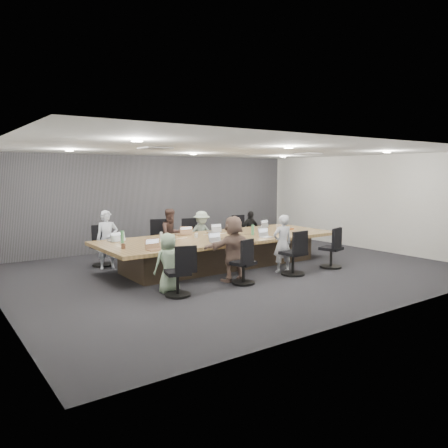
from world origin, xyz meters
TOP-DOWN VIEW (x-y plane):
  - floor at (0.00, 0.00)m, footprint 10.00×8.00m
  - ceiling at (0.00, 0.00)m, footprint 10.00×8.00m
  - wall_back at (0.00, 4.00)m, footprint 10.00×0.00m
  - wall_front at (0.00, -4.00)m, footprint 10.00×0.00m
  - wall_right at (5.00, 0.00)m, footprint 0.00×8.00m
  - curtain at (0.00, 3.92)m, footprint 9.80×0.04m
  - conference_table at (0.00, 0.50)m, footprint 6.00×2.20m
  - chair_0 at (-2.39, 2.20)m, footprint 0.60×0.60m
  - chair_1 at (-0.66, 2.20)m, footprint 0.75×0.75m
  - chair_2 at (0.28, 2.20)m, footprint 0.66×0.66m
  - chair_3 at (1.97, 2.20)m, footprint 0.57×0.57m
  - chair_4 at (-2.18, -1.20)m, footprint 0.62×0.62m
  - chair_5 at (-0.64, -1.20)m, footprint 0.62×0.62m
  - chair_6 at (0.76, -1.20)m, footprint 0.58×0.58m
  - chair_7 at (2.02, -1.20)m, footprint 0.66×0.66m
  - person_0 at (-2.39, 1.85)m, footprint 0.57×0.45m
  - laptop_0 at (-2.39, 1.30)m, footprint 0.36×0.27m
  - person_1 at (-0.66, 1.85)m, footprint 0.67×0.53m
  - laptop_1 at (-0.66, 1.30)m, footprint 0.36×0.29m
  - person_2 at (0.28, 1.85)m, footprint 0.83×0.51m
  - laptop_2 at (0.28, 1.30)m, footprint 0.31×0.22m
  - person_3 at (1.97, 1.85)m, footprint 0.69×0.31m
  - laptop_3 at (1.97, 1.30)m, footprint 0.32×0.26m
  - person_4 at (-2.18, -0.85)m, footprint 0.57×0.38m
  - laptop_4 at (-2.18, -0.30)m, footprint 0.34×0.24m
  - person_5 at (-0.64, -0.85)m, footprint 1.30×0.44m
  - laptop_5 at (-0.64, -0.30)m, footprint 0.31×0.22m
  - person_6 at (0.76, -0.85)m, footprint 0.54×0.41m
  - laptop_6 at (0.76, -0.30)m, footprint 0.31×0.23m
  - bottle_green_left at (-2.39, 0.90)m, footprint 0.09×0.09m
  - bottle_green_right at (0.75, 0.22)m, footprint 0.08×0.08m
  - bottle_clear at (-1.55, 0.69)m, footprint 0.07×0.07m
  - cup_white_far at (-0.61, 0.70)m, footprint 0.10×0.10m
  - cup_white_near at (1.39, 0.51)m, footprint 0.11×0.11m
  - mug_brown at (-2.65, 0.22)m, footprint 0.09×0.09m
  - mic_left at (-0.33, 0.36)m, footprint 0.15×0.11m
  - mic_right at (0.43, 0.53)m, footprint 0.17×0.13m
  - stapler at (-0.05, -0.03)m, footprint 0.17×0.08m
  - canvas_bag at (2.11, 0.69)m, footprint 0.27×0.22m
  - snack_packet at (2.27, 0.47)m, footprint 0.20×0.18m

SIDE VIEW (x-z plane):
  - floor at x=0.00m, z-range 0.00..0.00m
  - chair_5 at x=-0.64m, z-range 0.00..0.73m
  - chair_4 at x=-2.18m, z-range 0.00..0.75m
  - chair_7 at x=2.02m, z-range 0.00..0.79m
  - chair_0 at x=-2.39m, z-range 0.00..0.80m
  - chair_3 at x=1.97m, z-range 0.00..0.80m
  - conference_table at x=0.00m, z-range 0.03..0.77m
  - chair_2 at x=0.28m, z-range 0.00..0.81m
  - chair_6 at x=0.76m, z-range 0.00..0.83m
  - chair_1 at x=-0.66m, z-range 0.00..0.87m
  - person_4 at x=-2.18m, z-range 0.00..1.15m
  - person_3 at x=1.97m, z-range 0.00..1.16m
  - person_2 at x=0.28m, z-range 0.00..1.24m
  - person_6 at x=0.76m, z-range 0.00..1.33m
  - person_1 at x=-0.66m, z-range 0.00..1.36m
  - person_5 at x=-0.64m, z-range 0.00..1.39m
  - person_0 at x=-2.39m, z-range 0.00..1.40m
  - laptop_0 at x=-2.39m, z-range 0.74..0.76m
  - laptop_1 at x=-0.66m, z-range 0.74..0.76m
  - laptop_2 at x=0.28m, z-range 0.74..0.76m
  - laptop_3 at x=1.97m, z-range 0.74..0.76m
  - laptop_4 at x=-2.18m, z-range 0.74..0.76m
  - laptop_5 at x=-0.64m, z-range 0.74..0.76m
  - laptop_6 at x=0.76m, z-range 0.74..0.76m
  - mic_left at x=-0.33m, z-range 0.74..0.77m
  - mic_right at x=0.43m, z-range 0.74..0.77m
  - snack_packet at x=2.27m, z-range 0.74..0.78m
  - stapler at x=-0.05m, z-range 0.74..0.80m
  - cup_white_far at x=-0.61m, z-range 0.74..0.84m
  - mug_brown at x=-2.65m, z-range 0.74..0.85m
  - cup_white_near at x=1.39m, z-range 0.74..0.85m
  - canvas_bag at x=2.11m, z-range 0.74..0.87m
  - bottle_clear at x=-1.55m, z-range 0.74..0.95m
  - bottle_green_right at x=0.75m, z-range 0.74..1.00m
  - bottle_green_left at x=-2.39m, z-range 0.74..1.02m
  - wall_back at x=0.00m, z-range 0.00..2.80m
  - wall_front at x=0.00m, z-range 0.00..2.80m
  - wall_right at x=5.00m, z-range 0.00..2.80m
  - curtain at x=0.00m, z-range 0.00..2.80m
  - ceiling at x=0.00m, z-range 2.80..2.80m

